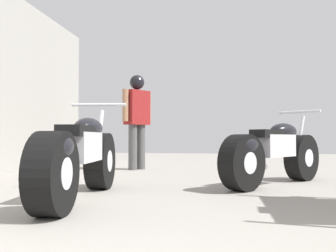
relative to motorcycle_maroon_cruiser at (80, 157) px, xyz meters
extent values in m
plane|color=gray|center=(0.78, 0.83, -0.39)|extent=(18.12, 18.12, 0.00)
cylinder|color=black|center=(-0.06, 0.74, -0.08)|extent=(0.26, 0.63, 0.62)
cylinder|color=silver|center=(-0.06, 0.74, -0.08)|extent=(0.24, 0.25, 0.23)
cylinder|color=black|center=(0.06, -0.66, -0.08)|extent=(0.26, 0.63, 0.62)
cylinder|color=silver|center=(0.06, -0.66, -0.08)|extent=(0.24, 0.25, 0.23)
cube|color=silver|center=(0.00, 0.04, 0.09)|extent=(0.28, 0.64, 0.27)
ellipsoid|color=black|center=(-0.02, 0.25, 0.26)|extent=(0.29, 0.52, 0.21)
cube|color=black|center=(0.01, -0.13, 0.23)|extent=(0.25, 0.48, 0.10)
ellipsoid|color=black|center=(0.05, -0.61, 0.11)|extent=(0.29, 0.44, 0.23)
cylinder|color=silver|center=(-0.06, 0.70, 0.21)|extent=(0.07, 0.25, 0.56)
cylinder|color=silver|center=(-0.05, 0.66, 0.53)|extent=(0.60, 0.09, 0.03)
cylinder|color=silver|center=(-0.11, -0.26, -0.18)|extent=(0.13, 0.54, 0.09)
cylinder|color=black|center=(2.32, 1.90, -0.09)|extent=(0.53, 0.60, 0.60)
cylinder|color=silver|center=(2.32, 1.90, -0.09)|extent=(0.31, 0.31, 0.23)
cylinder|color=black|center=(1.49, 0.81, -0.09)|extent=(0.53, 0.60, 0.60)
cylinder|color=silver|center=(1.49, 0.81, -0.09)|extent=(0.31, 0.31, 0.23)
cube|color=silver|center=(1.90, 1.35, 0.08)|extent=(0.55, 0.62, 0.26)
ellipsoid|color=black|center=(2.03, 1.52, 0.25)|extent=(0.49, 0.54, 0.21)
cube|color=black|center=(1.80, 1.22, 0.22)|extent=(0.44, 0.49, 0.09)
ellipsoid|color=black|center=(1.51, 0.85, 0.10)|extent=(0.45, 0.48, 0.23)
cylinder|color=silver|center=(2.30, 1.87, 0.19)|extent=(0.18, 0.22, 0.55)
cylinder|color=silver|center=(2.28, 1.84, 0.51)|extent=(0.48, 0.38, 0.03)
cylinder|color=silver|center=(1.63, 1.21, -0.18)|extent=(0.38, 0.46, 0.08)
cylinder|color=#4C4C4C|center=(-0.28, 3.11, 0.01)|extent=(0.21, 0.21, 0.80)
cylinder|color=#4C4C4C|center=(-0.17, 3.27, 0.01)|extent=(0.21, 0.21, 0.80)
cube|color=maroon|center=(-0.22, 3.19, 0.71)|extent=(0.44, 0.50, 0.61)
cylinder|color=#9E7051|center=(-0.37, 2.96, 0.74)|extent=(0.15, 0.15, 0.56)
cylinder|color=#9E7051|center=(-0.07, 3.42, 0.74)|extent=(0.15, 0.15, 0.56)
sphere|color=black|center=(-0.22, 3.19, 1.15)|extent=(0.22, 0.22, 0.22)
sphere|color=black|center=(-0.22, 3.19, 1.16)|extent=(0.26, 0.26, 0.26)
camera|label=1|loc=(1.27, -3.15, 0.18)|focal=38.93mm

